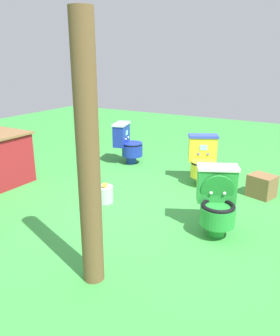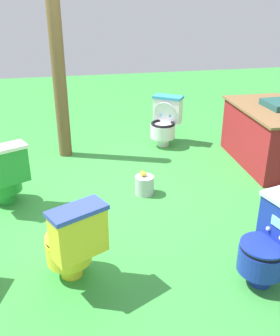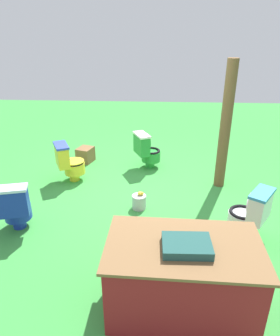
{
  "view_description": "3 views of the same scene",
  "coord_description": "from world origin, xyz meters",
  "px_view_note": "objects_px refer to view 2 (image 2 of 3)",
  "views": [
    {
      "loc": [
        -3.41,
        -2.03,
        1.82
      ],
      "look_at": [
        0.39,
        0.14,
        0.39
      ],
      "focal_mm": 36.21,
      "sensor_mm": 36.0,
      "label": 1
    },
    {
      "loc": [
        3.8,
        -0.43,
        2.17
      ],
      "look_at": [
        0.24,
        0.31,
        0.47
      ],
      "focal_mm": 41.2,
      "sensor_mm": 36.0,
      "label": 2
    },
    {
      "loc": [
        -0.31,
        4.58,
        2.61
      ],
      "look_at": [
        -0.03,
        -0.2,
        0.4
      ],
      "focal_mm": 33.25,
      "sensor_mm": 36.0,
      "label": 3
    }
  ],
  "objects_px": {
    "toilet_yellow": "(73,242)",
    "vendor_table": "(271,135)",
    "toilet_white": "(165,121)",
    "toilet_green": "(5,174)",
    "toilet_blue": "(272,243)",
    "wooden_post": "(59,79)",
    "lemon_bucket": "(144,185)"
  },
  "relations": [
    {
      "from": "toilet_green",
      "to": "vendor_table",
      "type": "distance_m",
      "value": 3.39
    },
    {
      "from": "toilet_green",
      "to": "lemon_bucket",
      "type": "xyz_separation_m",
      "value": [
        0.06,
        1.51,
        -0.26
      ]
    },
    {
      "from": "toilet_white",
      "to": "wooden_post",
      "type": "height_order",
      "value": "wooden_post"
    },
    {
      "from": "vendor_table",
      "to": "lemon_bucket",
      "type": "xyz_separation_m",
      "value": [
        0.53,
        -1.84,
        -0.28
      ]
    },
    {
      "from": "toilet_green",
      "to": "wooden_post",
      "type": "height_order",
      "value": "wooden_post"
    },
    {
      "from": "toilet_white",
      "to": "wooden_post",
      "type": "bearing_deg",
      "value": 39.02
    },
    {
      "from": "toilet_blue",
      "to": "wooden_post",
      "type": "bearing_deg",
      "value": 12.54
    },
    {
      "from": "toilet_white",
      "to": "toilet_yellow",
      "type": "relative_size",
      "value": 1.0
    },
    {
      "from": "toilet_blue",
      "to": "lemon_bucket",
      "type": "xyz_separation_m",
      "value": [
        -1.64,
        -0.67,
        -0.25
      ]
    },
    {
      "from": "toilet_green",
      "to": "vendor_table",
      "type": "bearing_deg",
      "value": -17.24
    },
    {
      "from": "toilet_green",
      "to": "toilet_blue",
      "type": "height_order",
      "value": "same"
    },
    {
      "from": "vendor_table",
      "to": "toilet_blue",
      "type": "bearing_deg",
      "value": -28.46
    },
    {
      "from": "wooden_post",
      "to": "toilet_yellow",
      "type": "bearing_deg",
      "value": -0.07
    },
    {
      "from": "toilet_yellow",
      "to": "vendor_table",
      "type": "xyz_separation_m",
      "value": [
        -1.84,
        2.71,
        0.02
      ]
    },
    {
      "from": "toilet_green",
      "to": "lemon_bucket",
      "type": "relative_size",
      "value": 2.63
    },
    {
      "from": "toilet_blue",
      "to": "vendor_table",
      "type": "xyz_separation_m",
      "value": [
        -2.17,
        1.18,
        0.02
      ]
    },
    {
      "from": "toilet_white",
      "to": "vendor_table",
      "type": "relative_size",
      "value": 0.49
    },
    {
      "from": "toilet_blue",
      "to": "toilet_green",
      "type": "bearing_deg",
      "value": 37.77
    },
    {
      "from": "toilet_white",
      "to": "toilet_green",
      "type": "xyz_separation_m",
      "value": [
        1.43,
        -2.16,
        0.0
      ]
    },
    {
      "from": "toilet_yellow",
      "to": "lemon_bucket",
      "type": "distance_m",
      "value": 1.59
    },
    {
      "from": "toilet_white",
      "to": "vendor_table",
      "type": "distance_m",
      "value": 1.54
    },
    {
      "from": "toilet_green",
      "to": "wooden_post",
      "type": "bearing_deg",
      "value": 38.44
    },
    {
      "from": "toilet_blue",
      "to": "toilet_yellow",
      "type": "bearing_deg",
      "value": 63.54
    },
    {
      "from": "toilet_white",
      "to": "lemon_bucket",
      "type": "relative_size",
      "value": 2.63
    },
    {
      "from": "toilet_green",
      "to": "lemon_bucket",
      "type": "bearing_deg",
      "value": -27.44
    },
    {
      "from": "toilet_green",
      "to": "toilet_yellow",
      "type": "bearing_deg",
      "value": -89.83
    },
    {
      "from": "toilet_blue",
      "to": "toilet_white",
      "type": "bearing_deg",
      "value": -13.85
    },
    {
      "from": "lemon_bucket",
      "to": "toilet_green",
      "type": "bearing_deg",
      "value": -92.22
    },
    {
      "from": "toilet_green",
      "to": "toilet_white",
      "type": "bearing_deg",
      "value": 8.36
    },
    {
      "from": "toilet_yellow",
      "to": "vendor_table",
      "type": "distance_m",
      "value": 3.27
    },
    {
      "from": "toilet_blue",
      "to": "toilet_yellow",
      "type": "relative_size",
      "value": 1.0
    },
    {
      "from": "vendor_table",
      "to": "wooden_post",
      "type": "relative_size",
      "value": 0.69
    }
  ]
}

